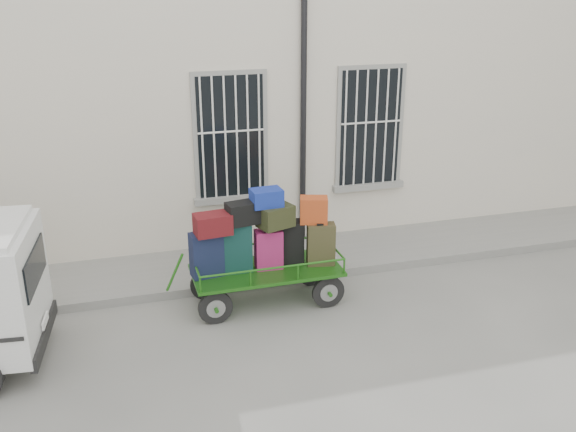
# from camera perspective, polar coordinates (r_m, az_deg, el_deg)

# --- Properties ---
(ground) EXTENTS (80.00, 80.00, 0.00)m
(ground) POSITION_cam_1_polar(r_m,az_deg,el_deg) (9.89, 1.05, -9.63)
(ground) COLOR slate
(ground) RESTS_ON ground
(building) EXTENTS (24.00, 5.15, 6.00)m
(building) POSITION_cam_1_polar(r_m,az_deg,el_deg) (14.02, -5.65, 12.45)
(building) COLOR beige
(building) RESTS_ON ground
(sidewalk) EXTENTS (24.00, 1.70, 0.15)m
(sidewalk) POSITION_cam_1_polar(r_m,az_deg,el_deg) (11.73, -2.11, -4.08)
(sidewalk) COLOR gray
(sidewalk) RESTS_ON ground
(luggage_cart) EXTENTS (2.77, 1.08, 1.92)m
(luggage_cart) POSITION_cam_1_polar(r_m,az_deg,el_deg) (10.07, -2.26, -2.71)
(luggage_cart) COLOR black
(luggage_cart) RESTS_ON ground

